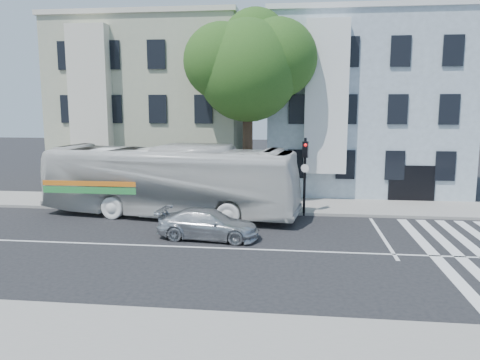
# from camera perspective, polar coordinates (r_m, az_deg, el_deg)

# --- Properties ---
(ground) EXTENTS (120.00, 120.00, 0.00)m
(ground) POSITION_cam_1_polar(r_m,az_deg,el_deg) (18.77, -1.78, -8.33)
(ground) COLOR black
(ground) RESTS_ON ground
(sidewalk_far) EXTENTS (80.00, 4.00, 0.15)m
(sidewalk_far) POSITION_cam_1_polar(r_m,az_deg,el_deg) (26.44, 0.81, -3.02)
(sidewalk_far) COLOR gray
(sidewalk_far) RESTS_ON ground
(sidewalk_near) EXTENTS (80.00, 4.00, 0.15)m
(sidewalk_near) POSITION_cam_1_polar(r_m,az_deg,el_deg) (11.50, -8.13, -19.82)
(sidewalk_near) COLOR gray
(sidewalk_near) RESTS_ON ground
(building_left) EXTENTS (12.00, 10.00, 11.00)m
(building_left) POSITION_cam_1_polar(r_m,az_deg,el_deg) (34.12, -9.81, 8.75)
(building_left) COLOR #9EA288
(building_left) RESTS_ON ground
(building_right) EXTENTS (12.00, 10.00, 11.00)m
(building_right) POSITION_cam_1_polar(r_m,az_deg,el_deg) (32.99, 14.48, 8.59)
(building_right) COLOR #91A1AD
(building_right) RESTS_ON ground
(street_tree) EXTENTS (7.30, 5.90, 11.10)m
(street_tree) POSITION_cam_1_polar(r_m,az_deg,el_deg) (26.67, 1.15, 13.84)
(street_tree) COLOR #2D2116
(street_tree) RESTS_ON ground
(bus) EXTENTS (4.78, 13.44, 3.66)m
(bus) POSITION_cam_1_polar(r_m,az_deg,el_deg) (24.07, -8.54, -0.07)
(bus) COLOR silver
(bus) RESTS_ON ground
(sedan) EXTENTS (2.17, 4.49, 1.26)m
(sedan) POSITION_cam_1_polar(r_m,az_deg,el_deg) (20.00, -3.88, -5.38)
(sedan) COLOR silver
(sedan) RESTS_ON ground
(hedge) EXTENTS (8.42, 3.04, 0.70)m
(hedge) POSITION_cam_1_polar(r_m,az_deg,el_deg) (26.41, -11.86, -2.29)
(hedge) COLOR #27561C
(hedge) RESTS_ON sidewalk_far
(traffic_signal) EXTENTS (0.41, 0.52, 4.01)m
(traffic_signal) POSITION_cam_1_polar(r_m,az_deg,el_deg) (23.85, 7.92, 1.70)
(traffic_signal) COLOR black
(traffic_signal) RESTS_ON ground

